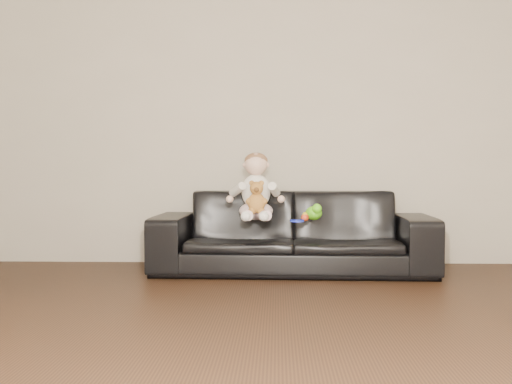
{
  "coord_description": "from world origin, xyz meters",
  "views": [
    {
      "loc": [
        -0.01,
        -2.88,
        0.82
      ],
      "look_at": [
        -0.17,
        2.14,
        0.65
      ],
      "focal_mm": 45.0,
      "sensor_mm": 36.0,
      "label": 1
    }
  ],
  "objects_px": {
    "sofa": "(293,232)",
    "toy_green": "(314,213)",
    "baby": "(256,190)",
    "teddy_bear": "(257,198)",
    "toy_rattle": "(305,217)",
    "toy_blue_disc": "(297,221)"
  },
  "relations": [
    {
      "from": "sofa",
      "to": "teddy_bear",
      "type": "xyz_separation_m",
      "value": [
        -0.28,
        -0.28,
        0.29
      ]
    },
    {
      "from": "toy_green",
      "to": "toy_blue_disc",
      "type": "height_order",
      "value": "toy_green"
    },
    {
      "from": "baby",
      "to": "toy_rattle",
      "type": "bearing_deg",
      "value": -24.54
    },
    {
      "from": "teddy_bear",
      "to": "toy_green",
      "type": "distance_m",
      "value": 0.49
    },
    {
      "from": "sofa",
      "to": "teddy_bear",
      "type": "distance_m",
      "value": 0.49
    },
    {
      "from": "toy_green",
      "to": "toy_rattle",
      "type": "xyz_separation_m",
      "value": [
        -0.07,
        -0.11,
        -0.03
      ]
    },
    {
      "from": "baby",
      "to": "toy_rattle",
      "type": "relative_size",
      "value": 8.96
    },
    {
      "from": "baby",
      "to": "toy_green",
      "type": "bearing_deg",
      "value": -8.37
    },
    {
      "from": "sofa",
      "to": "teddy_bear",
      "type": "relative_size",
      "value": 8.94
    },
    {
      "from": "sofa",
      "to": "toy_green",
      "type": "bearing_deg",
      "value": -32.03
    },
    {
      "from": "sofa",
      "to": "toy_rattle",
      "type": "relative_size",
      "value": 37.48
    },
    {
      "from": "teddy_bear",
      "to": "toy_blue_disc",
      "type": "height_order",
      "value": "teddy_bear"
    },
    {
      "from": "sofa",
      "to": "baby",
      "type": "xyz_separation_m",
      "value": [
        -0.29,
        -0.12,
        0.34
      ]
    },
    {
      "from": "baby",
      "to": "toy_rattle",
      "type": "xyz_separation_m",
      "value": [
        0.38,
        -0.1,
        -0.2
      ]
    },
    {
      "from": "toy_blue_disc",
      "to": "toy_rattle",
      "type": "bearing_deg",
      "value": 40.55
    },
    {
      "from": "toy_rattle",
      "to": "toy_blue_disc",
      "type": "relative_size",
      "value": 0.55
    },
    {
      "from": "baby",
      "to": "toy_green",
      "type": "xyz_separation_m",
      "value": [
        0.45,
        0.01,
        -0.18
      ]
    },
    {
      "from": "baby",
      "to": "toy_green",
      "type": "distance_m",
      "value": 0.49
    },
    {
      "from": "baby",
      "to": "teddy_bear",
      "type": "bearing_deg",
      "value": -96.49
    },
    {
      "from": "baby",
      "to": "teddy_bear",
      "type": "height_order",
      "value": "baby"
    },
    {
      "from": "toy_green",
      "to": "baby",
      "type": "bearing_deg",
      "value": -178.34
    },
    {
      "from": "sofa",
      "to": "toy_blue_disc",
      "type": "distance_m",
      "value": 0.3
    }
  ]
}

